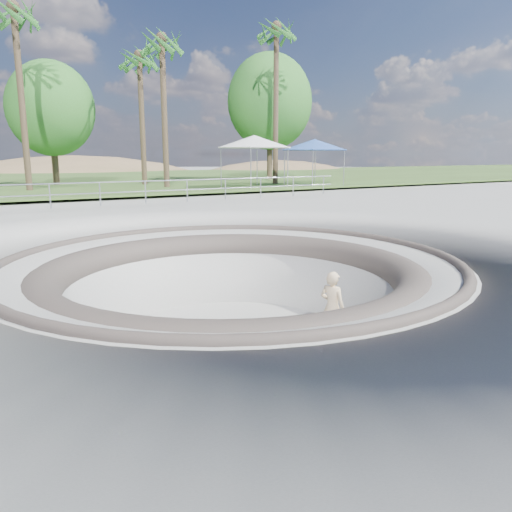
{
  "coord_description": "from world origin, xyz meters",
  "views": [
    {
      "loc": [
        -5.08,
        -9.77,
        2.35
      ],
      "look_at": [
        0.98,
        0.53,
        -0.1
      ],
      "focal_mm": 35.0,
      "sensor_mm": 36.0,
      "label": 1
    }
  ],
  "objects": [
    {
      "name": "ground",
      "position": [
        0.0,
        0.0,
        0.0
      ],
      "size": [
        180.0,
        180.0,
        0.0
      ],
      "primitive_type": "plane",
      "color": "#ABABA6",
      "rests_on": "ground"
    },
    {
      "name": "skate_bowl",
      "position": [
        0.0,
        0.0,
        -1.83
      ],
      "size": [
        14.0,
        14.0,
        4.1
      ],
      "color": "#ABABA6",
      "rests_on": "ground"
    },
    {
      "name": "grass_strip",
      "position": [
        0.0,
        34.0,
        0.22
      ],
      "size": [
        180.0,
        36.0,
        0.12
      ],
      "color": "#365220",
      "rests_on": "ground"
    },
    {
      "name": "distant_hills",
      "position": [
        3.78,
        57.17,
        -7.02
      ],
      "size": [
        103.2,
        45.0,
        28.6
      ],
      "color": "brown",
      "rests_on": "ground"
    },
    {
      "name": "safety_railing",
      "position": [
        0.0,
        12.0,
        0.69
      ],
      "size": [
        25.0,
        0.06,
        1.03
      ],
      "color": "#95989D",
      "rests_on": "ground"
    },
    {
      "name": "skateboard",
      "position": [
        1.74,
        -1.51,
        -1.84
      ],
      "size": [
        0.8,
        0.36,
        0.08
      ],
      "color": "olive",
      "rests_on": "ground"
    },
    {
      "name": "skater",
      "position": [
        1.74,
        -1.51,
        -0.99
      ],
      "size": [
        0.58,
        0.7,
        1.65
      ],
      "primitive_type": "imported",
      "rotation": [
        0.0,
        0.0,
        1.93
      ],
      "color": "beige",
      "rests_on": "skateboard"
    },
    {
      "name": "canopy_white",
      "position": [
        11.12,
        18.0,
        3.11
      ],
      "size": [
        6.32,
        6.32,
        3.23
      ],
      "color": "#95989D",
      "rests_on": "ground"
    },
    {
      "name": "canopy_blue",
      "position": [
        15.85,
        18.0,
        2.96
      ],
      "size": [
        6.04,
        6.04,
        3.07
      ],
      "color": "#95989D",
      "rests_on": "ground"
    },
    {
      "name": "palm_c",
      "position": [
        -1.64,
        22.18,
        9.59
      ],
      "size": [
        2.6,
        2.6,
        10.84
      ],
      "color": "brown",
      "rests_on": "ground"
    },
    {
      "name": "palm_d",
      "position": [
        6.0,
        24.38,
        8.29
      ],
      "size": [
        2.6,
        2.6,
        9.43
      ],
      "color": "brown",
      "rests_on": "ground"
    },
    {
      "name": "palm_e",
      "position": [
        6.31,
        20.87,
        8.7
      ],
      "size": [
        2.6,
        2.6,
        9.88
      ],
      "color": "brown",
      "rests_on": "ground"
    },
    {
      "name": "palm_f",
      "position": [
        14.42,
        20.64,
        10.15
      ],
      "size": [
        2.6,
        2.6,
        11.45
      ],
      "color": "brown",
      "rests_on": "ground"
    },
    {
      "name": "bushy_tree_mid",
      "position": [
        0.65,
        27.14,
        5.33
      ],
      "size": [
        5.76,
        5.24,
        8.32
      ],
      "color": "brown",
      "rests_on": "ground"
    },
    {
      "name": "bushy_tree_right",
      "position": [
        17.63,
        26.57,
        6.58
      ],
      "size": [
        7.16,
        6.51,
        10.32
      ],
      "color": "brown",
      "rests_on": "ground"
    }
  ]
}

